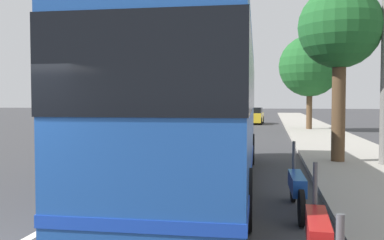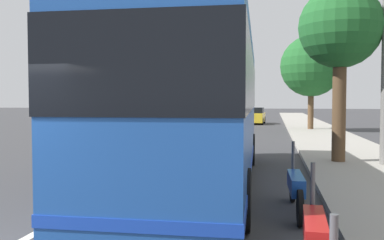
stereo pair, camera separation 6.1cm
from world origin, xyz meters
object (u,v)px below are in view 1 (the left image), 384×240
object	(u,v)px
motorcycle_mid_row	(318,240)
car_oncoming	(211,116)
car_side_street	(211,115)
motorcycle_nearest_curb	(297,187)
roadside_tree_far_block	(310,66)
roadside_tree_mid_block	(340,30)
car_far_distant	(252,116)
coach_bus	(200,103)

from	to	relation	value
motorcycle_mid_row	car_oncoming	size ratio (longest dim) A/B	0.53
motorcycle_mid_row	car_side_street	size ratio (longest dim) A/B	0.52
motorcycle_nearest_curb	roadside_tree_far_block	world-z (taller)	roadside_tree_far_block
motorcycle_nearest_curb	roadside_tree_mid_block	xyz separation A→B (m)	(6.06, -1.63, 3.84)
car_far_distant	car_side_street	xyz separation A→B (m)	(3.41, 4.25, -0.05)
motorcycle_mid_row	car_side_street	xyz separation A→B (m)	(36.36, 6.45, 0.18)
coach_bus	roadside_tree_far_block	size ratio (longest dim) A/B	1.68
coach_bus	roadside_tree_mid_block	distance (m)	5.92
motorcycle_nearest_curb	car_side_street	size ratio (longest dim) A/B	0.56
car_oncoming	car_side_street	xyz separation A→B (m)	(4.52, 0.66, -0.02)
motorcycle_mid_row	roadside_tree_far_block	size ratio (longest dim) A/B	0.33
roadside_tree_mid_block	car_side_street	bearing A→B (deg)	16.37
car_far_distant	roadside_tree_far_block	bearing A→B (deg)	-149.96
motorcycle_mid_row	coach_bus	bearing A→B (deg)	26.27
motorcycle_nearest_curb	roadside_tree_mid_block	bearing A→B (deg)	-16.72
coach_bus	motorcycle_nearest_curb	size ratio (longest dim) A/B	4.72
motorcycle_mid_row	car_far_distant	distance (m)	33.03
motorcycle_mid_row	car_side_street	distance (m)	36.93
coach_bus	motorcycle_mid_row	world-z (taller)	coach_bus
motorcycle_mid_row	roadside_tree_mid_block	distance (m)	9.95
car_far_distant	roadside_tree_far_block	distance (m)	9.93
car_far_distant	roadside_tree_far_block	size ratio (longest dim) A/B	0.62
roadside_tree_mid_block	roadside_tree_far_block	distance (m)	15.74
roadside_tree_mid_block	roadside_tree_far_block	xyz separation A→B (m)	(15.74, -0.46, 0.12)
coach_bus	motorcycle_nearest_curb	xyz separation A→B (m)	(-2.16, -2.19, -1.56)
motorcycle_nearest_curb	car_side_street	world-z (taller)	car_side_street
motorcycle_mid_row	roadside_tree_far_block	world-z (taller)	roadside_tree_far_block
motorcycle_mid_row	roadside_tree_mid_block	size ratio (longest dim) A/B	0.38
roadside_tree_mid_block	car_far_distant	bearing A→B (deg)	8.98
motorcycle_mid_row	motorcycle_nearest_curb	xyz separation A→B (m)	(2.99, 0.06, -0.01)
motorcycle_mid_row	motorcycle_nearest_curb	world-z (taller)	motorcycle_mid_row
motorcycle_nearest_curb	roadside_tree_mid_block	world-z (taller)	roadside_tree_mid_block
motorcycle_mid_row	car_far_distant	xyz separation A→B (m)	(32.96, 2.21, 0.23)
motorcycle_nearest_curb	car_far_distant	bearing A→B (deg)	2.44
car_oncoming	motorcycle_nearest_curb	bearing A→B (deg)	15.22
coach_bus	car_far_distant	size ratio (longest dim) A/B	2.72
coach_bus	roadside_tree_mid_block	bearing A→B (deg)	-46.37
roadside_tree_mid_block	motorcycle_mid_row	bearing A→B (deg)	170.14
car_side_street	roadside_tree_far_block	distance (m)	14.84
car_oncoming	car_side_street	world-z (taller)	car_oncoming
coach_bus	motorcycle_nearest_curb	distance (m)	3.45
motorcycle_mid_row	motorcycle_nearest_curb	bearing A→B (deg)	3.75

